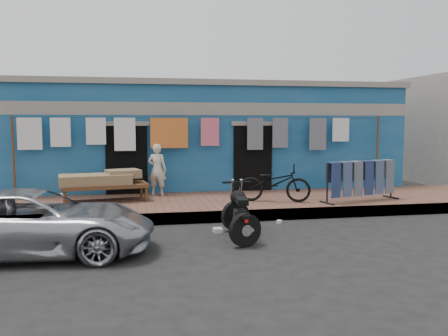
# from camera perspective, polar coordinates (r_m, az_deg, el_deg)

# --- Properties ---
(ground) EXTENTS (80.00, 80.00, 0.00)m
(ground) POSITION_cam_1_polar(r_m,az_deg,el_deg) (9.00, 2.42, -8.54)
(ground) COLOR black
(ground) RESTS_ON ground
(sidewalk) EXTENTS (28.00, 3.00, 0.25)m
(sidewalk) POSITION_cam_1_polar(r_m,az_deg,el_deg) (11.85, -0.91, -4.48)
(sidewalk) COLOR brown
(sidewalk) RESTS_ON ground
(curb) EXTENTS (28.00, 0.10, 0.25)m
(curb) POSITION_cam_1_polar(r_m,az_deg,el_deg) (10.45, 0.47, -5.84)
(curb) COLOR gray
(curb) RESTS_ON ground
(building) EXTENTS (12.20, 5.20, 3.36)m
(building) POSITION_cam_1_polar(r_m,az_deg,el_deg) (15.62, -3.45, 3.70)
(building) COLOR #144F83
(building) RESTS_ON ground
(clothesline) EXTENTS (10.06, 0.06, 2.10)m
(clothesline) POSITION_cam_1_polar(r_m,az_deg,el_deg) (12.83, -4.09, 3.88)
(clothesline) COLOR brown
(clothesline) RESTS_ON sidewalk
(car) EXTENTS (4.08, 2.04, 1.12)m
(car) POSITION_cam_1_polar(r_m,az_deg,el_deg) (8.43, -21.87, -5.99)
(car) COLOR #B5B5BA
(car) RESTS_ON ground
(seated_person) EXTENTS (0.58, 0.49, 1.37)m
(seated_person) POSITION_cam_1_polar(r_m,az_deg,el_deg) (12.63, -8.04, -0.19)
(seated_person) COLOR beige
(seated_person) RESTS_ON sidewalk
(bicycle) EXTENTS (1.83, 1.17, 1.12)m
(bicycle) POSITION_cam_1_polar(r_m,az_deg,el_deg) (11.60, 6.10, -1.30)
(bicycle) COLOR black
(bicycle) RESTS_ON sidewalk
(motorcycle) EXTENTS (0.80, 1.67, 1.03)m
(motorcycle) POSITION_cam_1_polar(r_m,az_deg,el_deg) (8.96, 1.93, -5.22)
(motorcycle) COLOR black
(motorcycle) RESTS_ON ground
(charpoy) EXTENTS (2.43, 1.62, 0.72)m
(charpoy) POSITION_cam_1_polar(r_m,az_deg,el_deg) (11.99, -14.12, -2.17)
(charpoy) COLOR brown
(charpoy) RESTS_ON sidewalk
(jeans_rack) EXTENTS (2.34, 1.47, 1.02)m
(jeans_rack) POSITION_cam_1_polar(r_m,az_deg,el_deg) (12.13, 16.10, -1.43)
(jeans_rack) COLOR black
(jeans_rack) RESTS_ON sidewalk
(litter_a) EXTENTS (0.25, 0.25, 0.09)m
(litter_a) POSITION_cam_1_polar(r_m,az_deg,el_deg) (10.07, 1.97, -6.74)
(litter_a) COLOR silver
(litter_a) RESTS_ON ground
(litter_b) EXTENTS (0.16, 0.17, 0.07)m
(litter_b) POSITION_cam_1_polar(r_m,az_deg,el_deg) (10.39, 6.66, -6.45)
(litter_b) COLOR silver
(litter_b) RESTS_ON ground
(litter_c) EXTENTS (0.17, 0.22, 0.09)m
(litter_c) POSITION_cam_1_polar(r_m,az_deg,el_deg) (9.50, -0.75, -7.50)
(litter_c) COLOR silver
(litter_c) RESTS_ON ground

